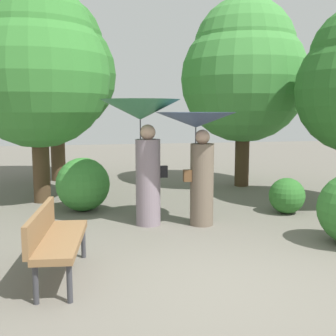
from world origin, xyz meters
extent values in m
plane|color=#6B665B|center=(0.00, 0.00, 0.00)|extent=(40.00, 40.00, 0.00)
cylinder|color=gray|center=(-0.45, 2.62, 0.74)|extent=(0.42, 0.42, 1.48)
sphere|color=tan|center=(-0.45, 2.62, 1.60)|extent=(0.26, 0.26, 0.26)
cylinder|color=#333338|center=(-0.58, 2.61, 1.39)|extent=(0.02, 0.02, 0.84)
cone|color=#33724C|center=(-0.58, 2.61, 1.98)|extent=(1.34, 1.34, 0.34)
cube|color=black|center=(-0.18, 2.64, 0.92)|extent=(0.14, 0.10, 0.20)
cylinder|color=#6B5B4C|center=(0.45, 2.43, 0.70)|extent=(0.40, 0.40, 1.41)
sphere|color=tan|center=(0.45, 2.43, 1.52)|extent=(0.25, 0.25, 0.25)
cylinder|color=#333338|center=(0.33, 2.42, 1.30)|extent=(0.02, 0.02, 0.76)
cone|color=#38476B|center=(0.33, 2.42, 1.81)|extent=(1.35, 1.35, 0.25)
cube|color=brown|center=(0.19, 2.41, 0.87)|extent=(0.14, 0.10, 0.20)
cylinder|color=#38383D|center=(-1.71, -0.17, 0.22)|extent=(0.06, 0.06, 0.44)
cylinder|color=#38383D|center=(-2.04, -0.14, 0.22)|extent=(0.06, 0.06, 0.44)
cylinder|color=#38383D|center=(-1.56, 1.16, 0.22)|extent=(0.06, 0.06, 0.44)
cylinder|color=#38383D|center=(-1.90, 1.19, 0.22)|extent=(0.06, 0.06, 0.44)
cube|color=olive|center=(-1.80, 0.51, 0.46)|extent=(0.60, 1.54, 0.08)
cube|color=olive|center=(-2.04, 0.54, 0.66)|extent=(0.22, 1.50, 0.35)
cylinder|color=#4C3823|center=(-2.22, 7.71, 1.96)|extent=(0.39, 0.39, 3.92)
sphere|color=#2D6B28|center=(-2.22, 7.71, 2.94)|extent=(3.32, 3.32, 3.32)
sphere|color=#2D6B28|center=(-2.22, 7.71, 3.73)|extent=(2.66, 2.66, 2.66)
cylinder|color=#4C3823|center=(-2.41, 4.87, 1.79)|extent=(0.36, 0.36, 3.57)
sphere|color=#387F33|center=(-2.41, 4.87, 2.68)|extent=(3.02, 3.02, 3.02)
sphere|color=#387F33|center=(-2.41, 4.87, 3.40)|extent=(2.41, 2.41, 2.41)
cylinder|color=#42301E|center=(2.52, 5.84, 1.83)|extent=(0.37, 0.37, 3.66)
sphere|color=#428C3D|center=(2.52, 5.84, 2.75)|extent=(3.19, 3.19, 3.19)
sphere|color=#428C3D|center=(2.52, 5.84, 3.48)|extent=(2.55, 2.55, 2.55)
sphere|color=#387F33|center=(-1.55, 3.87, 0.53)|extent=(1.05, 1.05, 1.05)
sphere|color=#2D6B28|center=(2.28, 2.88, 0.34)|extent=(0.69, 0.69, 0.69)
camera|label=1|loc=(-1.54, -4.39, 1.97)|focal=44.89mm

